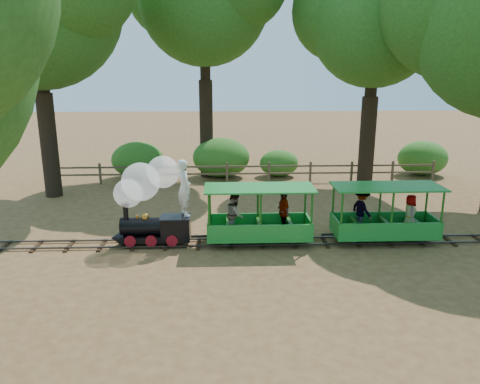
{
  "coord_description": "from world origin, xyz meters",
  "views": [
    {
      "loc": [
        -1.24,
        -13.77,
        5.41
      ],
      "look_at": [
        -0.68,
        0.5,
        1.56
      ],
      "focal_mm": 35.0,
      "sensor_mm": 36.0,
      "label": 1
    }
  ],
  "objects_px": {
    "carriage_front": "(258,219)",
    "fence": "(248,171)",
    "locomotive": "(150,195)",
    "carriage_rear": "(382,217)"
  },
  "relations": [
    {
      "from": "carriage_front",
      "to": "carriage_rear",
      "type": "bearing_deg",
      "value": 1.31
    },
    {
      "from": "locomotive",
      "to": "carriage_front",
      "type": "bearing_deg",
      "value": -1.58
    },
    {
      "from": "locomotive",
      "to": "fence",
      "type": "distance_m",
      "value": 8.7
    },
    {
      "from": "carriage_front",
      "to": "fence",
      "type": "distance_m",
      "value": 8.02
    },
    {
      "from": "carriage_front",
      "to": "carriage_rear",
      "type": "relative_size",
      "value": 1.0
    },
    {
      "from": "fence",
      "to": "carriage_rear",
      "type": "bearing_deg",
      "value": -64.49
    },
    {
      "from": "locomotive",
      "to": "carriage_front",
      "type": "distance_m",
      "value": 3.4
    },
    {
      "from": "carriage_front",
      "to": "fence",
      "type": "xyz_separation_m",
      "value": [
        0.14,
        8.01,
        -0.24
      ]
    },
    {
      "from": "carriage_front",
      "to": "fence",
      "type": "bearing_deg",
      "value": 88.97
    },
    {
      "from": "locomotive",
      "to": "carriage_front",
      "type": "height_order",
      "value": "locomotive"
    }
  ]
}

